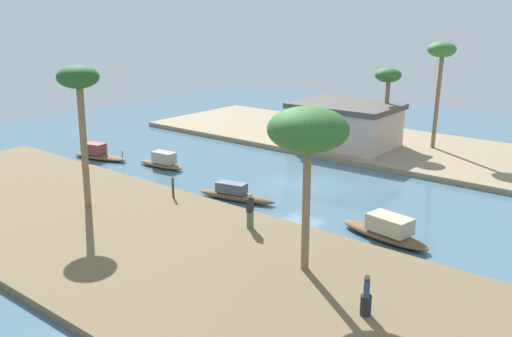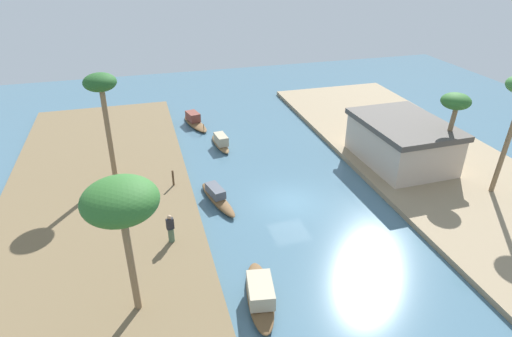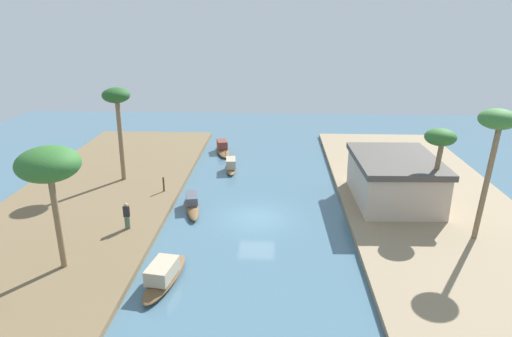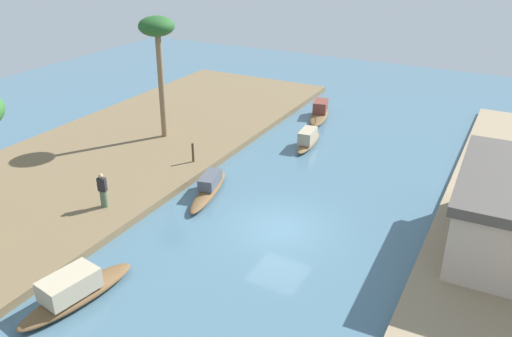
% 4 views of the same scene
% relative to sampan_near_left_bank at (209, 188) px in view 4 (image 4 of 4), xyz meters
% --- Properties ---
extents(river_water, '(68.38, 68.38, 0.00)m').
position_rel_sampan_near_left_bank_xyz_m(river_water, '(1.32, 4.72, -0.37)').
color(river_water, '#476B7F').
rests_on(river_water, ground).
extents(riverbank_left, '(43.56, 12.49, 0.37)m').
position_rel_sampan_near_left_bank_xyz_m(riverbank_left, '(1.32, -7.69, -0.19)').
color(riverbank_left, brown).
rests_on(riverbank_left, ground).
extents(sampan_near_left_bank, '(4.90, 1.99, 1.03)m').
position_rel_sampan_near_left_bank_xyz_m(sampan_near_left_bank, '(0.00, 0.00, 0.00)').
color(sampan_near_left_bank, brown).
rests_on(sampan_near_left_bank, river_water).
extents(sampan_with_tall_canopy, '(3.97, 1.26, 1.15)m').
position_rel_sampan_near_left_bank_xyz_m(sampan_with_tall_canopy, '(-8.48, 1.98, 0.08)').
color(sampan_with_tall_canopy, brown).
rests_on(sampan_with_tall_canopy, river_water).
extents(sampan_foreground, '(4.80, 2.24, 1.15)m').
position_rel_sampan_near_left_bank_xyz_m(sampan_foreground, '(-13.97, 0.58, 0.02)').
color(sampan_foreground, brown).
rests_on(sampan_foreground, river_water).
extents(sampan_midstream, '(4.98, 2.02, 1.26)m').
position_rel_sampan_near_left_bank_xyz_m(sampan_midstream, '(9.43, 0.24, 0.11)').
color(sampan_midstream, brown).
rests_on(sampan_midstream, river_water).
extents(person_on_near_bank, '(0.42, 0.45, 1.75)m').
position_rel_sampan_near_left_bank_xyz_m(person_on_near_bank, '(3.98, -3.40, 0.78)').
color(person_on_near_bank, '#4C664C').
rests_on(person_on_near_bank, riverbank_left).
extents(mooring_post, '(0.14, 0.14, 1.14)m').
position_rel_sampan_near_left_bank_xyz_m(mooring_post, '(-2.38, -2.60, 0.57)').
color(mooring_post, '#4C3823').
rests_on(mooring_post, riverbank_left).
extents(palm_tree_left_near, '(2.16, 2.16, 7.56)m').
position_rel_sampan_near_left_bank_xyz_m(palm_tree_left_near, '(-4.86, -6.50, 6.47)').
color(palm_tree_left_near, '#7F6647').
rests_on(palm_tree_left_near, riverbank_left).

